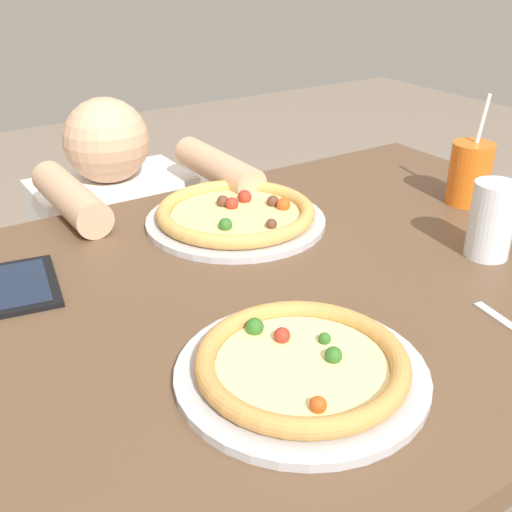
# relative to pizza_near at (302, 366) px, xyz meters

# --- Properties ---
(dining_table) EXTENTS (1.27, 0.92, 0.75)m
(dining_table) POSITION_rel_pizza_near_xyz_m (0.18, 0.21, -0.12)
(dining_table) COLOR brown
(dining_table) RESTS_ON ground
(pizza_near) EXTENTS (0.31, 0.31, 0.04)m
(pizza_near) POSITION_rel_pizza_near_xyz_m (0.00, 0.00, 0.00)
(pizza_near) COLOR #B7B7BC
(pizza_near) RESTS_ON dining_table
(pizza_far) EXTENTS (0.34, 0.34, 0.04)m
(pizza_far) POSITION_rel_pizza_near_xyz_m (0.18, 0.44, 0.00)
(pizza_far) COLOR #B7B7BC
(pizza_far) RESTS_ON dining_table
(drink_cup_colored) EXTENTS (0.08, 0.08, 0.22)m
(drink_cup_colored) POSITION_rel_pizza_near_xyz_m (0.63, 0.28, 0.05)
(drink_cup_colored) COLOR orange
(drink_cup_colored) RESTS_ON dining_table
(water_cup_clear) EXTENTS (0.07, 0.07, 0.13)m
(water_cup_clear) POSITION_rel_pizza_near_xyz_m (0.46, 0.10, 0.05)
(water_cup_clear) COLOR silver
(water_cup_clear) RESTS_ON dining_table
(diner_seated) EXTENTS (0.40, 0.52, 0.91)m
(diner_seated) POSITION_rel_pizza_near_xyz_m (0.10, 0.88, -0.35)
(diner_seated) COLOR #333847
(diner_seated) RESTS_ON ground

